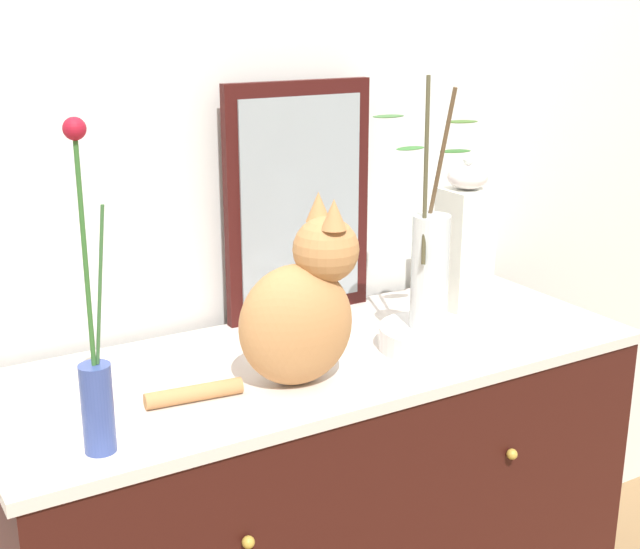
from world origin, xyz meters
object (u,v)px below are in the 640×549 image
Objects in this scene: cat_sitting at (301,309)px; bowl_porcelain at (427,337)px; vase_slim_green at (95,378)px; vase_glass_clear at (430,264)px; sideboard at (320,535)px; jar_lidded_porcelain at (464,239)px; mirror_leaning at (299,201)px.

bowl_porcelain is at bearing 2.46° from cat_sitting.
vase_slim_green is 0.77m from vase_glass_clear.
vase_glass_clear is at bearing 6.74° from vase_slim_green.
jar_lidded_porcelain is at bearing 10.43° from sideboard.
vase_glass_clear is at bearing 76.34° from bowl_porcelain.
bowl_porcelain is (0.76, 0.09, -0.11)m from vase_slim_green.
bowl_porcelain is at bearing -143.83° from jar_lidded_porcelain.
bowl_porcelain is at bearing -22.78° from sideboard.
bowl_porcelain is at bearing -103.66° from vase_glass_clear.
cat_sitting is 0.60m from jar_lidded_porcelain.
mirror_leaning is 1.46× the size of jar_lidded_porcelain.
mirror_leaning is at bearing 34.39° from vase_slim_green.
vase_slim_green is 0.77m from bowl_porcelain.
vase_slim_green is (-0.43, -0.07, -0.02)m from cat_sitting.
vase_slim_green is at bearing -165.14° from jar_lidded_porcelain.
vase_slim_green is at bearing -170.23° from cat_sitting.
cat_sitting is at bearing -177.54° from bowl_porcelain.
sideboard is 0.78m from jar_lidded_porcelain.
sideboard is 2.54× the size of vase_slim_green.
vase_glass_clear reaches higher than sideboard.
vase_glass_clear is at bearing 2.68° from cat_sitting.
jar_lidded_porcelain is (0.37, -0.16, -0.10)m from mirror_leaning.
cat_sitting is 0.33m from vase_glass_clear.
vase_slim_green is at bearing -173.26° from vase_glass_clear.
cat_sitting is 0.81× the size of vase_glass_clear.
vase_slim_green is 1.47× the size of jar_lidded_porcelain.
sideboard is 0.63m from cat_sitting.
cat_sitting is at bearing -177.32° from vase_glass_clear.
jar_lidded_porcelain is at bearing 36.17° from bowl_porcelain.
vase_glass_clear is at bearing -144.00° from jar_lidded_porcelain.
sideboard is at bearing 157.22° from bowl_porcelain.
vase_slim_green is 2.63× the size of bowl_porcelain.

